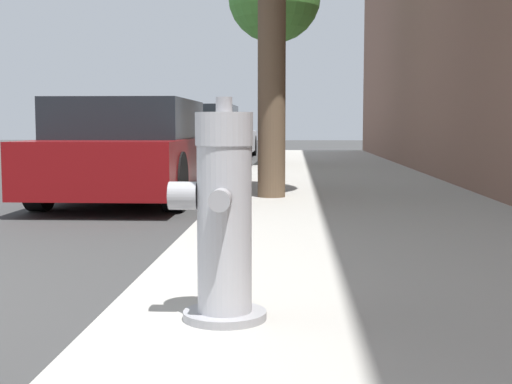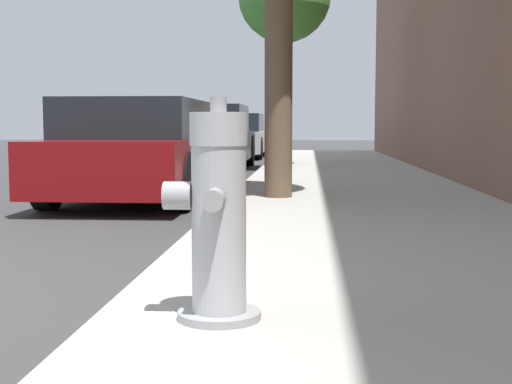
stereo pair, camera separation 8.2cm
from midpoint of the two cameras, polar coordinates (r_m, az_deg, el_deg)
sidewalk_slab at (r=3.43m, az=13.97°, el=-9.71°), size 3.06×40.00×0.11m
fire_hydrant at (r=3.01m, az=-3.42°, el=-2.15°), size 0.41×0.43×0.94m
parked_car_near at (r=9.11m, az=-10.11°, el=3.26°), size 1.70×4.21×1.25m
parked_car_mid at (r=15.22m, az=-4.82°, el=4.33°), size 1.74×3.95×1.35m
parked_car_far at (r=20.47m, az=-2.84°, el=4.47°), size 1.82×4.00×1.25m
street_tree_far at (r=14.61m, az=1.31°, el=15.14°), size 1.84×1.84×4.29m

